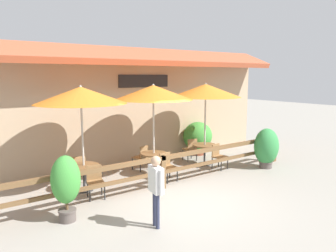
% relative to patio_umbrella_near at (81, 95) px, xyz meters
% --- Properties ---
extents(ground_plane, '(60.00, 60.00, 0.00)m').
position_rel_patio_umbrella_near_xyz_m(ground_plane, '(1.88, -2.20, -2.68)').
color(ground_plane, gray).
extents(building_facade, '(14.28, 1.49, 4.23)m').
position_rel_patio_umbrella_near_xyz_m(building_facade, '(1.88, 1.90, -0.51)').
color(building_facade, tan).
rests_on(building_facade, ground).
extents(patio_railing, '(10.40, 0.14, 0.95)m').
position_rel_patio_umbrella_near_xyz_m(patio_railing, '(1.88, -1.15, -1.98)').
color(patio_railing, brown).
rests_on(patio_railing, ground).
extents(patio_umbrella_near, '(2.49, 2.49, 2.95)m').
position_rel_patio_umbrella_near_xyz_m(patio_umbrella_near, '(0.00, 0.00, 0.00)').
color(patio_umbrella_near, '#B7B2A8').
rests_on(patio_umbrella_near, ground).
extents(dining_table_near, '(0.87, 0.87, 0.74)m').
position_rel_patio_umbrella_near_xyz_m(dining_table_near, '(-0.00, 0.00, -2.09)').
color(dining_table_near, brown).
rests_on(dining_table_near, ground).
extents(chair_near_streetside, '(0.51, 0.51, 0.86)m').
position_rel_patio_umbrella_near_xyz_m(chair_near_streetside, '(0.04, -0.68, -2.20)').
color(chair_near_streetside, olive).
rests_on(chair_near_streetside, ground).
extents(chair_near_wallside, '(0.45, 0.45, 0.86)m').
position_rel_patio_umbrella_near_xyz_m(chair_near_wallside, '(0.07, 0.68, -2.20)').
color(chair_near_wallside, olive).
rests_on(chair_near_wallside, ground).
extents(patio_umbrella_middle, '(2.49, 2.49, 2.95)m').
position_rel_patio_umbrella_near_xyz_m(patio_umbrella_middle, '(2.39, 0.07, 0.00)').
color(patio_umbrella_middle, '#B7B2A8').
rests_on(patio_umbrella_middle, ground).
extents(dining_table_middle, '(0.87, 0.87, 0.74)m').
position_rel_patio_umbrella_near_xyz_m(dining_table_middle, '(2.39, 0.07, -2.09)').
color(dining_table_middle, brown).
rests_on(dining_table_middle, ground).
extents(chair_middle_streetside, '(0.43, 0.43, 0.86)m').
position_rel_patio_umbrella_near_xyz_m(chair_middle_streetside, '(2.41, -0.65, -2.20)').
color(chair_middle_streetside, olive).
rests_on(chair_middle_streetside, ground).
extents(chair_middle_wallside, '(0.51, 0.51, 0.86)m').
position_rel_patio_umbrella_near_xyz_m(chair_middle_wallside, '(2.36, 0.78, -2.20)').
color(chair_middle_wallside, olive).
rests_on(chair_middle_wallside, ground).
extents(patio_umbrella_far, '(2.49, 2.49, 2.95)m').
position_rel_patio_umbrella_near_xyz_m(patio_umbrella_far, '(4.59, 0.05, 0.00)').
color(patio_umbrella_far, '#B7B2A8').
rests_on(patio_umbrella_far, ground).
extents(dining_table_far, '(0.87, 0.87, 0.74)m').
position_rel_patio_umbrella_near_xyz_m(dining_table_far, '(4.59, 0.05, -2.09)').
color(dining_table_far, brown).
rests_on(dining_table_far, ground).
extents(chair_far_streetside, '(0.48, 0.48, 0.86)m').
position_rel_patio_umbrella_near_xyz_m(chair_far_streetside, '(4.60, -0.64, -2.20)').
color(chair_far_streetside, olive).
rests_on(chair_far_streetside, ground).
extents(chair_far_wallside, '(0.48, 0.48, 0.86)m').
position_rel_patio_umbrella_near_xyz_m(chair_far_wallside, '(4.51, 0.75, -2.20)').
color(chair_far_wallside, olive).
rests_on(chair_far_wallside, ground).
extents(potted_plant_entrance_palm, '(0.89, 0.80, 1.39)m').
position_rel_patio_umbrella_near_xyz_m(potted_plant_entrance_palm, '(6.02, -1.54, -1.95)').
color(potted_plant_entrance_palm, '#564C47').
rests_on(potted_plant_entrance_palm, ground).
extents(potted_plant_small_flowering, '(0.65, 0.58, 1.50)m').
position_rel_patio_umbrella_near_xyz_m(potted_plant_small_flowering, '(-1.05, -1.64, -1.80)').
color(potted_plant_small_flowering, '#564C47').
rests_on(potted_plant_small_flowering, ground).
extents(potted_plant_corner_fern, '(1.22, 1.10, 1.34)m').
position_rel_patio_umbrella_near_xyz_m(potted_plant_corner_fern, '(5.39, 1.35, -1.95)').
color(potted_plant_corner_fern, brown).
rests_on(potted_plant_corner_fern, ground).
extents(pedestrian, '(0.26, 0.54, 1.56)m').
position_rel_patio_umbrella_near_xyz_m(pedestrian, '(0.38, -3.05, -1.67)').
color(pedestrian, '#2D334C').
rests_on(pedestrian, ground).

